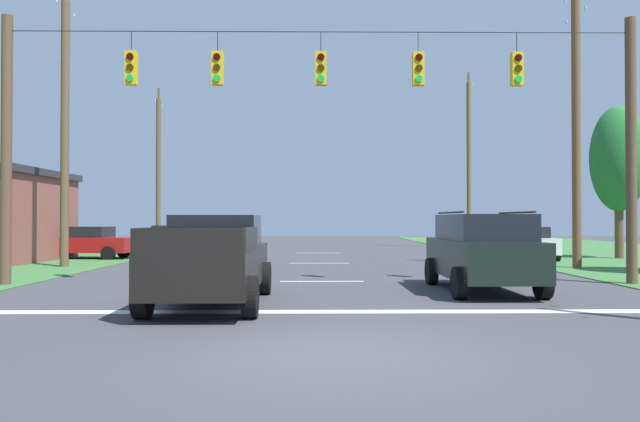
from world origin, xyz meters
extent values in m
plane|color=#3D3D42|center=(0.00, 0.00, 0.00)|extent=(120.00, 120.00, 0.00)
cube|color=white|center=(0.00, 3.75, 0.00)|extent=(15.77, 0.45, 0.01)
cube|color=white|center=(0.00, 9.75, 0.00)|extent=(2.50, 0.15, 0.01)
cube|color=white|center=(0.00, 17.32, 0.00)|extent=(2.50, 0.15, 0.01)
cube|color=white|center=(0.00, 25.22, 0.00)|extent=(2.50, 0.15, 0.01)
cylinder|color=brown|center=(-8.92, 8.75, 3.81)|extent=(0.30, 0.30, 7.63)
cylinder|color=brown|center=(8.81, 8.75, 3.81)|extent=(0.30, 0.30, 7.63)
cylinder|color=black|center=(-0.05, 8.75, 7.19)|extent=(17.72, 0.02, 0.02)
cylinder|color=black|center=(-5.41, 8.75, 6.90)|extent=(0.02, 0.02, 0.58)
cube|color=yellow|center=(-5.41, 8.75, 6.14)|extent=(0.32, 0.24, 0.95)
cylinder|color=#310503|center=(-5.41, 8.61, 6.43)|extent=(0.20, 0.04, 0.20)
cylinder|color=#352203|center=(-5.41, 8.61, 6.13)|extent=(0.20, 0.04, 0.20)
cylinder|color=green|center=(-5.41, 8.61, 5.83)|extent=(0.20, 0.04, 0.20)
cylinder|color=black|center=(-2.98, 8.75, 6.90)|extent=(0.02, 0.02, 0.58)
cube|color=yellow|center=(-2.98, 8.75, 6.14)|extent=(0.32, 0.24, 0.95)
cylinder|color=#310503|center=(-2.98, 8.61, 6.43)|extent=(0.20, 0.04, 0.20)
cylinder|color=#352203|center=(-2.98, 8.61, 6.13)|extent=(0.20, 0.04, 0.20)
cylinder|color=green|center=(-2.98, 8.61, 5.83)|extent=(0.20, 0.04, 0.20)
cylinder|color=black|center=(-0.04, 8.75, 6.90)|extent=(0.02, 0.02, 0.58)
cube|color=yellow|center=(-0.04, 8.75, 6.14)|extent=(0.32, 0.24, 0.95)
cylinder|color=#310503|center=(-0.04, 8.61, 6.43)|extent=(0.20, 0.04, 0.20)
cylinder|color=#352203|center=(-0.04, 8.61, 6.13)|extent=(0.20, 0.04, 0.20)
cylinder|color=green|center=(-0.04, 8.61, 5.83)|extent=(0.20, 0.04, 0.20)
cylinder|color=black|center=(2.73, 8.75, 6.90)|extent=(0.02, 0.02, 0.58)
cube|color=yellow|center=(2.73, 8.75, 6.14)|extent=(0.32, 0.24, 0.95)
cylinder|color=#310503|center=(2.73, 8.61, 6.43)|extent=(0.20, 0.04, 0.20)
cylinder|color=#352203|center=(2.73, 8.61, 6.13)|extent=(0.20, 0.04, 0.20)
cylinder|color=green|center=(2.73, 8.61, 5.83)|extent=(0.20, 0.04, 0.20)
cylinder|color=black|center=(5.55, 8.75, 6.90)|extent=(0.02, 0.02, 0.58)
cube|color=yellow|center=(5.55, 8.75, 6.14)|extent=(0.32, 0.24, 0.95)
cylinder|color=#310503|center=(5.55, 8.61, 6.43)|extent=(0.20, 0.04, 0.20)
cylinder|color=#352203|center=(5.55, 8.61, 6.13)|extent=(0.20, 0.04, 0.20)
cylinder|color=green|center=(5.55, 8.61, 5.83)|extent=(0.20, 0.04, 0.20)
cube|color=black|center=(-2.45, 4.77, 0.82)|extent=(2.03, 5.41, 0.85)
cube|color=black|center=(-2.45, 5.41, 1.60)|extent=(1.86, 1.91, 0.70)
cube|color=black|center=(-3.38, 3.41, 1.48)|extent=(0.11, 2.38, 0.45)
cube|color=black|center=(-1.50, 3.42, 1.48)|extent=(0.11, 2.38, 0.45)
cube|color=black|center=(-2.44, 2.12, 1.48)|extent=(1.96, 0.11, 0.45)
cylinder|color=black|center=(-3.46, 6.60, 0.40)|extent=(0.28, 0.80, 0.80)
cylinder|color=black|center=(-1.46, 6.61, 0.40)|extent=(0.28, 0.80, 0.80)
cylinder|color=black|center=(-3.44, 2.92, 0.40)|extent=(0.28, 0.80, 0.80)
cylinder|color=black|center=(-1.44, 2.93, 0.40)|extent=(0.28, 0.80, 0.80)
cube|color=black|center=(4.09, 7.23, 0.85)|extent=(1.97, 4.81, 0.95)
cube|color=black|center=(4.09, 7.08, 1.66)|extent=(1.81, 3.21, 0.65)
cylinder|color=black|center=(3.24, 7.08, 2.03)|extent=(0.06, 2.72, 0.05)
cylinder|color=black|center=(4.94, 7.09, 2.03)|extent=(0.06, 2.72, 0.05)
cylinder|color=black|center=(3.11, 8.86, 0.38)|extent=(0.26, 0.76, 0.76)
cylinder|color=black|center=(5.06, 8.87, 0.38)|extent=(0.26, 0.76, 0.76)
cylinder|color=black|center=(3.12, 5.60, 0.38)|extent=(0.26, 0.76, 0.76)
cylinder|color=black|center=(5.07, 5.60, 0.38)|extent=(0.26, 0.76, 0.76)
cube|color=silver|center=(9.51, 19.51, 0.67)|extent=(1.94, 4.36, 0.70)
cube|color=black|center=(9.51, 19.51, 1.27)|extent=(1.69, 2.15, 0.50)
cylinder|color=black|center=(10.37, 18.06, 0.32)|extent=(0.24, 0.65, 0.64)
cylinder|color=black|center=(8.57, 18.12, 0.32)|extent=(0.24, 0.65, 0.64)
cylinder|color=black|center=(10.46, 20.90, 0.32)|extent=(0.24, 0.65, 0.64)
cylinder|color=black|center=(8.66, 20.95, 0.32)|extent=(0.24, 0.65, 0.64)
cube|color=silver|center=(-8.46, 26.58, 0.67)|extent=(1.87, 4.33, 0.70)
cube|color=black|center=(-8.46, 26.58, 1.27)|extent=(1.66, 2.13, 0.50)
cylinder|color=black|center=(-9.33, 28.01, 0.32)|extent=(0.23, 0.64, 0.64)
cylinder|color=black|center=(-7.53, 27.98, 0.32)|extent=(0.23, 0.64, 0.64)
cylinder|color=black|center=(-9.38, 25.18, 0.32)|extent=(0.23, 0.64, 0.64)
cylinder|color=black|center=(-7.58, 25.15, 0.32)|extent=(0.23, 0.64, 0.64)
cube|color=maroon|center=(-10.90, 20.26, 0.67)|extent=(4.43, 2.15, 0.70)
cube|color=black|center=(-10.90, 20.26, 1.27)|extent=(2.23, 1.79, 0.50)
cylinder|color=black|center=(-12.39, 19.48, 0.32)|extent=(0.66, 0.27, 0.64)
cylinder|color=black|center=(-12.24, 21.28, 0.32)|extent=(0.66, 0.27, 0.64)
cylinder|color=black|center=(-9.56, 19.25, 0.32)|extent=(0.66, 0.27, 0.64)
cylinder|color=black|center=(-9.41, 21.04, 0.32)|extent=(0.66, 0.27, 0.64)
cylinder|color=brown|center=(9.72, 14.45, 5.40)|extent=(0.33, 0.33, 10.80)
cylinder|color=#B2B7BC|center=(9.72, 15.40, 10.52)|extent=(0.08, 0.08, 0.12)
cube|color=brown|center=(9.72, 14.45, 9.50)|extent=(0.12, 0.12, 2.05)
cylinder|color=#B2B7BC|center=(9.72, 15.27, 9.62)|extent=(0.08, 0.08, 0.12)
cylinder|color=#B2B7BC|center=(9.72, 13.63, 9.62)|extent=(0.08, 0.08, 0.12)
cylinder|color=brown|center=(9.75, 30.53, 5.33)|extent=(0.27, 0.27, 10.66)
cube|color=brown|center=(9.75, 30.53, 10.26)|extent=(0.12, 0.12, 2.14)
cylinder|color=#B2B7BC|center=(9.75, 31.39, 10.38)|extent=(0.08, 0.08, 0.12)
cylinder|color=#B2B7BC|center=(9.75, 29.68, 10.38)|extent=(0.08, 0.08, 0.12)
cylinder|color=brown|center=(-9.90, 15.20, 5.18)|extent=(0.32, 0.32, 10.36)
cube|color=brown|center=(-9.90, 15.20, 9.96)|extent=(0.12, 0.12, 2.07)
cylinder|color=#B2B7BC|center=(-9.90, 16.02, 10.08)|extent=(0.08, 0.08, 0.12)
cylinder|color=#B2B7BC|center=(-9.90, 14.37, 10.08)|extent=(0.08, 0.08, 0.12)
cylinder|color=brown|center=(-10.19, 30.57, 4.79)|extent=(0.30, 0.30, 9.59)
cube|color=brown|center=(-10.19, 30.57, 9.19)|extent=(0.12, 0.12, 2.21)
cylinder|color=#B2B7BC|center=(-10.19, 31.45, 9.31)|extent=(0.08, 0.08, 0.12)
cylinder|color=#B2B7BC|center=(-10.19, 29.69, 9.31)|extent=(0.08, 0.08, 0.12)
cylinder|color=brown|center=(14.12, 19.99, 1.68)|extent=(0.39, 0.39, 3.35)
ellipsoid|color=#246A2E|center=(14.12, 19.99, 4.73)|extent=(2.57, 2.57, 4.99)
camera|label=1|loc=(-0.26, -8.49, 1.85)|focal=34.23mm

